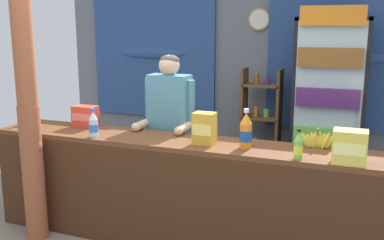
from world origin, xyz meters
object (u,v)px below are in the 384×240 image
soda_bottle_orange_soda (246,131)px  soda_bottle_water (93,125)px  bottle_shelf_rack (261,121)px  soda_bottle_iced_tea (33,113)px  snack_box_crackers (85,116)px  timber_post (28,112)px  stall_counter (168,184)px  shopkeeper (169,119)px  soda_bottle_lime_soda (298,146)px  plastic_lawn_chair (152,141)px  drink_fridge (330,92)px  snack_box_choco_powder (204,128)px  banana_bunch (317,140)px  snack_box_instant_noodle (350,147)px

soda_bottle_orange_soda → soda_bottle_water: 1.30m
bottle_shelf_rack → soda_bottle_water: bottle_shelf_rack is taller
soda_bottle_iced_tea → snack_box_crackers: soda_bottle_iced_tea is taller
timber_post → snack_box_crackers: bearing=70.6°
soda_bottle_iced_tea → stall_counter: bearing=-7.4°
timber_post → soda_bottle_iced_tea: size_ratio=10.56×
shopkeeper → soda_bottle_lime_soda: bearing=-25.1°
soda_bottle_iced_tea → soda_bottle_water: bearing=-16.5°
plastic_lawn_chair → soda_bottle_lime_soda: (1.91, -1.51, 0.52)m
drink_fridge → soda_bottle_lime_soda: bearing=-91.7°
timber_post → snack_box_choco_powder: size_ratio=9.28×
plastic_lawn_chair → snack_box_crackers: size_ratio=3.76×
drink_fridge → plastic_lawn_chair: (-1.97, -0.49, -0.63)m
bottle_shelf_rack → banana_bunch: (0.84, -1.85, 0.28)m
soda_bottle_orange_soda → snack_box_crackers: bearing=173.4°
plastic_lawn_chair → snack_box_instant_noodle: 2.75m
plastic_lawn_chair → stall_counter: bearing=-59.0°
stall_counter → snack_box_choco_powder: 0.57m
soda_bottle_water → snack_box_crackers: (-0.30, 0.31, -0.01)m
soda_bottle_orange_soda → shopkeeper: bearing=152.4°
drink_fridge → snack_box_instant_noodle: (0.28, -1.97, -0.09)m
soda_bottle_iced_tea → banana_bunch: soda_bottle_iced_tea is taller
stall_counter → snack_box_crackers: snack_box_crackers is taller
drink_fridge → snack_box_instant_noodle: drink_fridge is taller
stall_counter → soda_bottle_water: bearing=-175.1°
timber_post → soda_bottle_lime_soda: timber_post is taller
snack_box_choco_powder → bottle_shelf_rack: bearing=89.8°
soda_bottle_iced_tea → snack_box_crackers: size_ratio=0.98×
soda_bottle_lime_soda → snack_box_choco_powder: bearing=169.2°
drink_fridge → soda_bottle_orange_soda: size_ratio=6.61×
snack_box_instant_noodle → soda_bottle_orange_soda: bearing=170.5°
snack_box_instant_noodle → drink_fridge: bearing=98.2°
soda_bottle_orange_soda → snack_box_choco_powder: (-0.33, -0.01, -0.00)m
shopkeeper → bottle_shelf_rack: bearing=72.3°
banana_bunch → snack_box_instant_noodle: bearing=-53.0°
shopkeeper → banana_bunch: shopkeeper is taller
soda_bottle_lime_soda → soda_bottle_water: bearing=179.2°
soda_bottle_water → snack_box_choco_powder: size_ratio=0.96×
stall_counter → banana_bunch: banana_bunch is taller
stall_counter → soda_bottle_orange_soda: (0.63, 0.07, 0.48)m
snack_box_choco_powder → banana_bunch: size_ratio=0.97×
soda_bottle_iced_tea → snack_box_instant_noodle: snack_box_instant_noodle is taller
drink_fridge → snack_box_choco_powder: 2.03m
stall_counter → soda_bottle_orange_soda: size_ratio=10.69×
drink_fridge → bottle_shelf_rack: 0.94m
soda_bottle_lime_soda → stall_counter: bearing=175.7°
soda_bottle_iced_tea → timber_post: bearing=-51.6°
plastic_lawn_chair → banana_bunch: banana_bunch is taller
soda_bottle_lime_soda → banana_bunch: soda_bottle_lime_soda is taller
soda_bottle_water → soda_bottle_iced_tea: soda_bottle_water is taller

